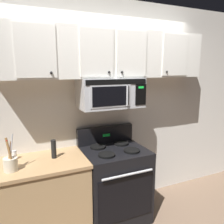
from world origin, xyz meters
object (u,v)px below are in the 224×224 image
stove_range (114,182)px  salt_shaker (15,155)px  utensil_crock_cream (11,163)px  over_range_microwave (110,93)px  pepper_mill (54,149)px

stove_range → salt_shaker: bearing=170.8°
utensil_crock_cream → salt_shaker: size_ratio=3.73×
stove_range → salt_shaker: 1.21m
over_range_microwave → pepper_mill: (-0.71, -0.08, -0.57)m
over_range_microwave → pepper_mill: over_range_microwave is taller
stove_range → over_range_microwave: bearing=90.1°
utensil_crock_cream → stove_range: bearing=5.4°
stove_range → over_range_microwave: over_range_microwave is taller
stove_range → utensil_crock_cream: (-1.14, -0.11, 0.51)m
stove_range → over_range_microwave: 1.11m
salt_shaker → pepper_mill: size_ratio=0.48×
over_range_microwave → utensil_crock_cream: (-1.14, -0.22, -0.60)m
over_range_microwave → utensil_crock_cream: 1.30m
pepper_mill → over_range_microwave: bearing=6.1°
pepper_mill → stove_range: bearing=-3.3°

